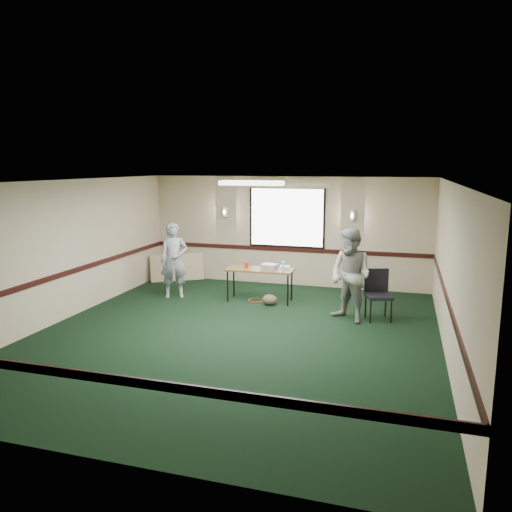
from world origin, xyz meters
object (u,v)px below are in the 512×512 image
(conference_chair, at_px, (378,290))
(person_left, at_px, (174,260))
(person_right, at_px, (351,275))
(projector, at_px, (270,266))
(folding_table, at_px, (260,271))

(conference_chair, relative_size, person_left, 0.57)
(conference_chair, relative_size, person_right, 0.54)
(projector, height_order, person_left, person_left)
(conference_chair, bearing_deg, person_left, 158.14)
(folding_table, relative_size, conference_chair, 1.52)
(person_left, xyz_separation_m, person_right, (4.02, -0.68, 0.05))
(projector, relative_size, person_right, 0.18)
(folding_table, height_order, projector, projector)
(folding_table, xyz_separation_m, conference_chair, (2.56, -0.56, -0.11))
(folding_table, distance_m, person_left, 1.98)
(projector, bearing_deg, folding_table, -155.39)
(folding_table, relative_size, person_right, 0.82)
(folding_table, xyz_separation_m, person_left, (-1.96, -0.21, 0.17))
(conference_chair, bearing_deg, projector, 147.97)
(person_left, bearing_deg, conference_chair, -31.53)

